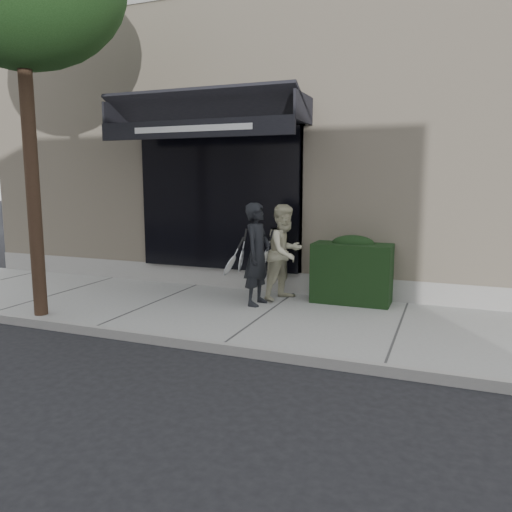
% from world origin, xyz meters
% --- Properties ---
extents(ground, '(80.00, 80.00, 0.00)m').
position_xyz_m(ground, '(0.00, 0.00, 0.00)').
color(ground, black).
rests_on(ground, ground).
extents(sidewalk, '(20.00, 3.00, 0.12)m').
position_xyz_m(sidewalk, '(0.00, 0.00, 0.06)').
color(sidewalk, gray).
rests_on(sidewalk, ground).
extents(curb, '(20.00, 0.10, 0.14)m').
position_xyz_m(curb, '(0.00, -1.55, 0.07)').
color(curb, gray).
rests_on(curb, ground).
extents(building_facade, '(14.30, 8.04, 5.64)m').
position_xyz_m(building_facade, '(-0.01, 4.96, 2.74)').
color(building_facade, beige).
rests_on(building_facade, ground).
extents(hedge, '(1.30, 0.70, 1.14)m').
position_xyz_m(hedge, '(1.10, 1.25, 0.66)').
color(hedge, black).
rests_on(hedge, sidewalk).
extents(pedestrian_front, '(0.66, 0.84, 1.68)m').
position_xyz_m(pedestrian_front, '(-0.33, 0.49, 0.96)').
color(pedestrian_front, black).
rests_on(pedestrian_front, sidewalk).
extents(pedestrian_back, '(0.89, 0.98, 1.64)m').
position_xyz_m(pedestrian_back, '(-0.03, 1.03, 0.94)').
color(pedestrian_back, beige).
rests_on(pedestrian_back, sidewalk).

